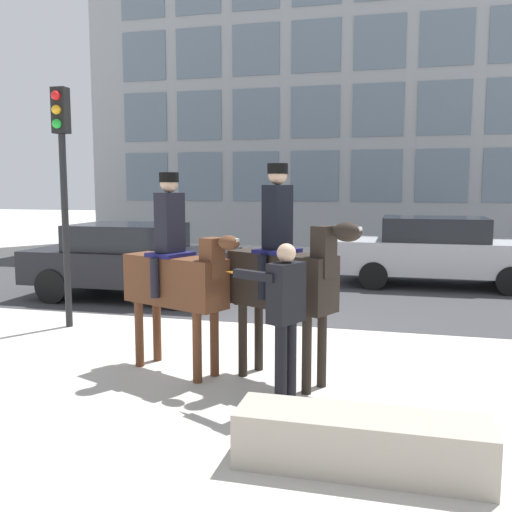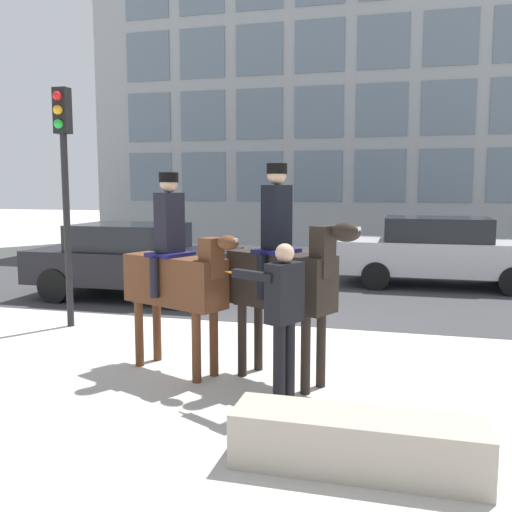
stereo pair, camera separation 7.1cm
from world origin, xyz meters
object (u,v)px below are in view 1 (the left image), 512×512
object	(u,v)px
street_car_far_lane	(438,251)
planter_ledge	(361,442)
mounted_horse_lead	(176,274)
street_car_near_lane	(132,259)
mounted_horse_companion	(284,273)
traffic_light	(63,168)
pedestrian_bystander	(284,311)

from	to	relation	value
street_car_far_lane	planter_ledge	xyz separation A→B (m)	(-1.10, -9.22, -0.59)
mounted_horse_lead	street_car_near_lane	xyz separation A→B (m)	(-2.74, 4.23, -0.43)
mounted_horse_companion	planter_ledge	world-z (taller)	mounted_horse_companion
street_car_near_lane	mounted_horse_lead	bearing A→B (deg)	-57.08
traffic_light	street_car_near_lane	bearing A→B (deg)	92.49
street_car_near_lane	traffic_light	size ratio (longest dim) A/B	1.08
street_car_far_lane	traffic_light	xyz separation A→B (m)	(-6.14, -5.56, 1.78)
mounted_horse_lead	street_car_far_lane	xyz separation A→B (m)	(3.51, 7.25, -0.41)
mounted_horse_lead	traffic_light	distance (m)	3.41
mounted_horse_companion	mounted_horse_lead	bearing A→B (deg)	-156.60
mounted_horse_lead	planter_ledge	size ratio (longest dim) A/B	1.20
mounted_horse_companion	street_car_far_lane	world-z (taller)	mounted_horse_companion
street_car_far_lane	planter_ledge	size ratio (longest dim) A/B	2.24
mounted_horse_lead	street_car_near_lane	size ratio (longest dim) A/B	0.59
planter_ledge	traffic_light	bearing A→B (deg)	143.99
planter_ledge	mounted_horse_companion	bearing A→B (deg)	118.46
street_car_far_lane	traffic_light	bearing A→B (deg)	-137.85
mounted_horse_lead	street_car_far_lane	world-z (taller)	mounted_horse_lead
traffic_light	planter_ledge	xyz separation A→B (m)	(5.04, -3.67, -2.37)
street_car_far_lane	planter_ledge	bearing A→B (deg)	-96.78
street_car_near_lane	planter_ledge	xyz separation A→B (m)	(5.15, -6.20, -0.57)
street_car_near_lane	traffic_light	distance (m)	3.11
traffic_light	planter_ledge	distance (m)	6.67
street_car_near_lane	street_car_far_lane	xyz separation A→B (m)	(6.25, 3.02, 0.02)
planter_ledge	mounted_horse_lead	bearing A→B (deg)	140.77
street_car_near_lane	street_car_far_lane	world-z (taller)	street_car_far_lane
pedestrian_bystander	street_car_near_lane	distance (m)	6.60
mounted_horse_lead	mounted_horse_companion	world-z (taller)	mounted_horse_companion
street_car_far_lane	traffic_light	size ratio (longest dim) A/B	1.19
mounted_horse_companion	street_car_far_lane	xyz separation A→B (m)	(2.14, 7.30, -0.49)
mounted_horse_companion	pedestrian_bystander	size ratio (longest dim) A/B	1.48
mounted_horse_companion	pedestrian_bystander	world-z (taller)	mounted_horse_companion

